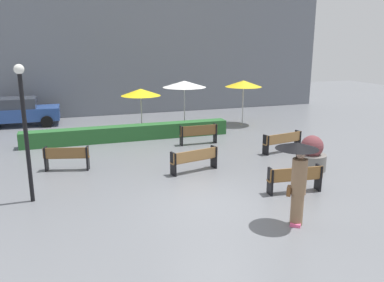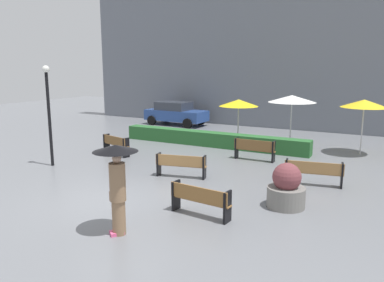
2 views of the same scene
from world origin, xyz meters
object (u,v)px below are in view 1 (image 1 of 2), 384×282
(patio_umbrella_white, at_px, (184,84))
(pedestrian_with_umbrella, at_px, (298,171))
(lamp_post, at_px, (24,120))
(patio_umbrella_yellow_far, at_px, (243,84))
(bench_far_right, at_px, (283,141))
(planter_pot, at_px, (311,155))
(bench_far_left, at_px, (67,156))
(bench_mid_center, at_px, (195,159))
(bench_near_right, at_px, (295,178))
(parked_car, at_px, (19,111))
(bench_back_row, at_px, (199,133))
(patio_umbrella_yellow, at_px, (141,92))

(patio_umbrella_white, bearing_deg, pedestrian_with_umbrella, -94.52)
(lamp_post, xyz_separation_m, patio_umbrella_yellow_far, (10.75, 8.12, -0.12))
(bench_far_right, xyz_separation_m, patio_umbrella_yellow_far, (0.95, 5.84, 1.81))
(planter_pot, xyz_separation_m, lamp_post, (-9.51, 0.13, 1.88))
(bench_far_left, distance_m, planter_pot, 8.90)
(lamp_post, distance_m, patio_umbrella_white, 11.32)
(bench_mid_center, bearing_deg, bench_near_right, -52.18)
(bench_far_right, relative_size, parked_car, 0.45)
(planter_pot, bearing_deg, bench_back_row, 118.58)
(bench_back_row, distance_m, patio_umbrella_yellow, 4.03)
(bench_near_right, distance_m, patio_umbrella_yellow_far, 10.65)
(patio_umbrella_yellow_far, height_order, parked_car, patio_umbrella_yellow_far)
(bench_mid_center, height_order, bench_far_left, bench_far_left)
(bench_far_left, height_order, pedestrian_with_umbrella, pedestrian_with_umbrella)
(bench_back_row, height_order, planter_pot, planter_pot)
(bench_back_row, distance_m, parked_car, 10.77)
(bench_back_row, bearing_deg, bench_far_left, -160.75)
(patio_umbrella_yellow_far, xyz_separation_m, parked_car, (-11.98, 3.66, -1.49))
(pedestrian_with_umbrella, height_order, patio_umbrella_yellow, patio_umbrella_yellow)
(parked_car, bearing_deg, patio_umbrella_white, -20.52)
(lamp_post, bearing_deg, pedestrian_with_umbrella, -30.33)
(pedestrian_with_umbrella, bearing_deg, lamp_post, 149.67)
(bench_far_right, bearing_deg, bench_near_right, -116.87)
(pedestrian_with_umbrella, distance_m, lamp_post, 7.54)
(bench_mid_center, distance_m, bench_far_left, 4.65)
(bench_far_right, relative_size, planter_pot, 1.49)
(bench_far_right, distance_m, planter_pot, 2.43)
(bench_mid_center, distance_m, bench_far_right, 4.57)
(bench_far_left, distance_m, patio_umbrella_yellow_far, 11.27)
(bench_far_right, distance_m, lamp_post, 10.24)
(bench_mid_center, relative_size, lamp_post, 0.47)
(lamp_post, bearing_deg, parked_car, 95.94)
(bench_far_right, distance_m, bench_near_right, 4.70)
(patio_umbrella_yellow, relative_size, patio_umbrella_yellow_far, 0.92)
(bench_mid_center, xyz_separation_m, parked_car, (-6.63, 10.77, 0.32))
(bench_mid_center, xyz_separation_m, patio_umbrella_white, (2.02, 7.53, 1.86))
(parked_car, bearing_deg, pedestrian_with_umbrella, -63.72)
(patio_umbrella_white, xyz_separation_m, patio_umbrella_yellow_far, (3.32, -0.42, -0.05))
(lamp_post, height_order, parked_car, lamp_post)
(patio_umbrella_yellow, xyz_separation_m, parked_car, (-6.12, 3.95, -1.28))
(bench_back_row, xyz_separation_m, planter_pot, (2.63, -4.83, 0.02))
(lamp_post, distance_m, parked_car, 11.95)
(bench_mid_center, xyz_separation_m, bench_far_right, (4.39, 1.26, 0.00))
(lamp_post, bearing_deg, bench_far_right, 13.08)
(planter_pot, height_order, patio_umbrella_yellow, patio_umbrella_yellow)
(bench_far_right, xyz_separation_m, lamp_post, (-9.80, -2.28, 1.93))
(bench_far_left, bearing_deg, bench_back_row, 19.25)
(bench_far_left, bearing_deg, pedestrian_with_umbrella, -50.02)
(lamp_post, bearing_deg, bench_back_row, 34.31)
(bench_back_row, xyz_separation_m, pedestrian_with_umbrella, (-0.43, -8.47, 0.91))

